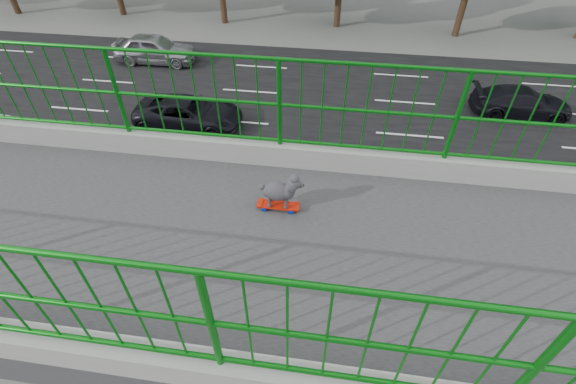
{
  "coord_description": "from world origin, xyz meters",
  "views": [
    {
      "loc": [
        2.64,
        4.68,
        10.2
      ],
      "look_at": [
        -0.98,
        4.16,
        6.88
      ],
      "focal_mm": 24.76,
      "sensor_mm": 36.0,
      "label": 1
    }
  ],
  "objects_px": {
    "car_5": "(279,227)",
    "skateboard": "(278,206)",
    "poodle": "(280,190)",
    "car_4": "(155,49)",
    "car_2": "(189,113)",
    "car_0": "(101,207)",
    "car_3": "(522,102)"
  },
  "relations": [
    {
      "from": "skateboard",
      "to": "car_2",
      "type": "height_order",
      "value": "skateboard"
    },
    {
      "from": "car_4",
      "to": "car_5",
      "type": "distance_m",
      "value": 15.89
    },
    {
      "from": "car_0",
      "to": "car_5",
      "type": "height_order",
      "value": "car_0"
    },
    {
      "from": "car_3",
      "to": "car_5",
      "type": "bearing_deg",
      "value": 133.38
    },
    {
      "from": "poodle",
      "to": "car_4",
      "type": "distance_m",
      "value": 21.99
    },
    {
      "from": "skateboard",
      "to": "car_4",
      "type": "bearing_deg",
      "value": -150.59
    },
    {
      "from": "car_4",
      "to": "car_5",
      "type": "height_order",
      "value": "car_4"
    },
    {
      "from": "poodle",
      "to": "car_3",
      "type": "bearing_deg",
      "value": 148.44
    },
    {
      "from": "poodle",
      "to": "car_4",
      "type": "height_order",
      "value": "poodle"
    },
    {
      "from": "car_4",
      "to": "poodle",
      "type": "bearing_deg",
      "value": -150.31
    },
    {
      "from": "car_2",
      "to": "car_4",
      "type": "xyz_separation_m",
      "value": [
        -6.4,
        -4.2,
        0.13
      ]
    },
    {
      "from": "car_5",
      "to": "car_0",
      "type": "bearing_deg",
      "value": -90.0
    },
    {
      "from": "poodle",
      "to": "car_3",
      "type": "height_order",
      "value": "poodle"
    },
    {
      "from": "car_3",
      "to": "car_0",
      "type": "bearing_deg",
      "value": 120.48
    },
    {
      "from": "car_0",
      "to": "car_5",
      "type": "xyz_separation_m",
      "value": [
        0.0,
        6.15,
        -0.07
      ]
    },
    {
      "from": "car_5",
      "to": "skateboard",
      "type": "bearing_deg",
      "value": 10.04
    },
    {
      "from": "poodle",
      "to": "car_0",
      "type": "bearing_deg",
      "value": -127.57
    },
    {
      "from": "poodle",
      "to": "car_4",
      "type": "xyz_separation_m",
      "value": [
        -18.25,
        -10.41,
        -6.48
      ]
    },
    {
      "from": "skateboard",
      "to": "car_2",
      "type": "relative_size",
      "value": 0.1
    },
    {
      "from": "skateboard",
      "to": "poodle",
      "type": "bearing_deg",
      "value": 90.0
    },
    {
      "from": "skateboard",
      "to": "car_0",
      "type": "relative_size",
      "value": 0.11
    },
    {
      "from": "skateboard",
      "to": "poodle",
      "type": "distance_m",
      "value": 0.24
    },
    {
      "from": "poodle",
      "to": "car_5",
      "type": "height_order",
      "value": "poodle"
    },
    {
      "from": "skateboard",
      "to": "car_5",
      "type": "relative_size",
      "value": 0.12
    },
    {
      "from": "skateboard",
      "to": "car_0",
      "type": "height_order",
      "value": "skateboard"
    },
    {
      "from": "skateboard",
      "to": "poodle",
      "type": "relative_size",
      "value": 0.95
    },
    {
      "from": "car_2",
      "to": "car_5",
      "type": "distance_m",
      "value": 8.25
    },
    {
      "from": "car_3",
      "to": "car_4",
      "type": "bearing_deg",
      "value": 80.71
    },
    {
      "from": "car_0",
      "to": "car_4",
      "type": "distance_m",
      "value": 13.21
    },
    {
      "from": "poodle",
      "to": "car_5",
      "type": "relative_size",
      "value": 0.12
    },
    {
      "from": "poodle",
      "to": "car_0",
      "type": "xyz_separation_m",
      "value": [
        -5.45,
        -7.14,
        -6.56
      ]
    },
    {
      "from": "car_0",
      "to": "car_2",
      "type": "height_order",
      "value": "car_0"
    }
  ]
}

